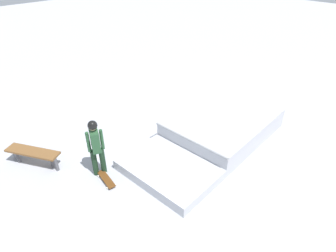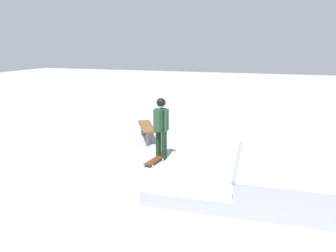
% 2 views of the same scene
% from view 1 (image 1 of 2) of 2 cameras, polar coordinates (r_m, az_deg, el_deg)
% --- Properties ---
extents(ground_plane, '(60.00, 60.00, 0.00)m').
position_cam_1_polar(ground_plane, '(9.23, 7.30, -3.61)').
color(ground_plane, '#A8AAB2').
extents(skate_ramp, '(5.52, 2.86, 0.74)m').
position_cam_1_polar(skate_ramp, '(9.29, 9.35, -1.15)').
color(skate_ramp, '#B0B3BB').
rests_on(skate_ramp, ground).
extents(skater, '(0.41, 0.44, 1.73)m').
position_cam_1_polar(skater, '(7.68, -14.36, -3.59)').
color(skater, black).
rests_on(skater, ground).
extents(skateboard, '(0.36, 0.82, 0.09)m').
position_cam_1_polar(skateboard, '(7.98, -12.34, -10.37)').
color(skateboard, '#593314').
rests_on(skateboard, ground).
extents(park_bench, '(1.13, 1.59, 0.48)m').
position_cam_1_polar(park_bench, '(9.03, -25.51, -5.16)').
color(park_bench, brown).
rests_on(park_bench, ground).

